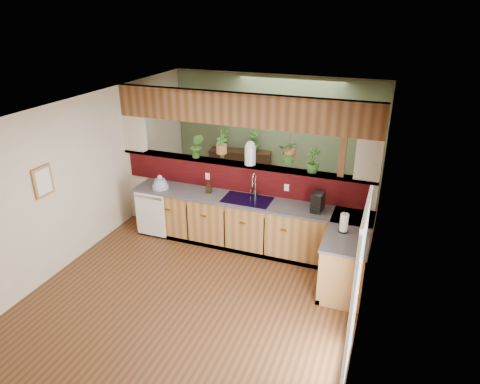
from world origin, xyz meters
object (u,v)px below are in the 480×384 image
at_px(dish_stack, 160,184).
at_px(soap_dispenser, 209,187).
at_px(shelving_console, 240,170).
at_px(coffee_maker, 318,203).
at_px(paper_towel, 344,223).
at_px(faucet, 254,184).
at_px(glass_jar, 250,153).

distance_m(dish_stack, soap_dispenser, 0.89).
relative_size(dish_stack, shelving_console, 0.21).
bearing_deg(dish_stack, soap_dispenser, 8.00).
bearing_deg(coffee_maker, dish_stack, -172.47).
distance_m(soap_dispenser, paper_towel, 2.46).
bearing_deg(shelving_console, faucet, -72.57).
xyz_separation_m(coffee_maker, paper_towel, (0.49, -0.54, -0.00)).
bearing_deg(faucet, coffee_maker, -8.49).
bearing_deg(paper_towel, coffee_maker, 131.87).
relative_size(soap_dispenser, coffee_maker, 0.65).
relative_size(glass_jar, shelving_console, 0.31).
xyz_separation_m(faucet, dish_stack, (-1.68, -0.25, -0.16)).
xyz_separation_m(paper_towel, glass_jar, (-1.75, 0.92, 0.56)).
bearing_deg(paper_towel, soap_dispenser, 166.25).
xyz_separation_m(dish_stack, paper_towel, (3.28, -0.46, 0.06)).
height_order(glass_jar, shelving_console, glass_jar).
relative_size(faucet, paper_towel, 1.45).
bearing_deg(soap_dispenser, shelving_console, 96.33).
distance_m(dish_stack, paper_towel, 3.31).
bearing_deg(soap_dispenser, faucet, 8.80).
bearing_deg(faucet, glass_jar, 125.39).
relative_size(faucet, dish_stack, 1.52).
height_order(paper_towel, shelving_console, paper_towel).
bearing_deg(paper_towel, dish_stack, 172.00).
bearing_deg(faucet, soap_dispenser, -171.20).
xyz_separation_m(faucet, glass_jar, (-0.15, 0.22, 0.46)).
relative_size(coffee_maker, glass_jar, 0.74).
xyz_separation_m(soap_dispenser, glass_jar, (0.64, 0.34, 0.60)).
bearing_deg(glass_jar, shelving_console, 115.05).
bearing_deg(glass_jar, coffee_maker, -16.82).
bearing_deg(soap_dispenser, glass_jar, 27.98).
distance_m(dish_stack, coffee_maker, 2.79).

